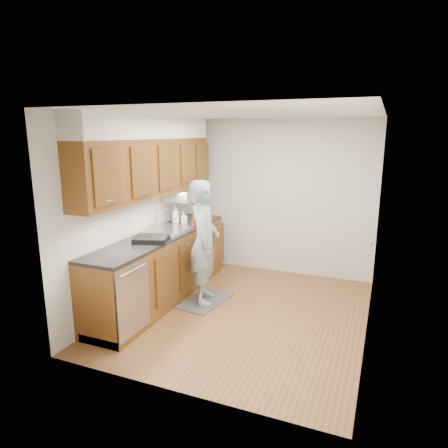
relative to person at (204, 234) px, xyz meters
name	(u,v)px	position (x,y,z in m)	size (l,w,h in m)	color
floor	(243,313)	(0.62, -0.14, -0.96)	(3.50, 3.50, 0.00)	brown
ceiling	(246,113)	(0.62, -0.14, 1.54)	(3.50, 3.50, 0.00)	white
wall_left	(141,210)	(-0.88, -0.14, 0.29)	(0.02, 3.50, 2.50)	silver
wall_right	(375,230)	(2.12, -0.14, 0.29)	(0.02, 3.50, 2.50)	silver
wall_back	(281,198)	(0.62, 1.61, 0.29)	(3.00, 0.02, 2.50)	silver
counter	(162,266)	(-0.58, -0.14, -0.47)	(0.64, 2.80, 1.30)	brown
upper_cabinets	(151,158)	(-0.72, -0.09, 0.99)	(0.47, 2.80, 1.21)	brown
closet_door	(373,243)	(2.10, 0.16, 0.06)	(0.02, 1.22, 2.05)	silver
floor_mat	(205,301)	(0.00, 0.00, -0.95)	(0.47, 0.80, 0.02)	#5F5F62
person	(204,234)	(0.00, 0.00, 0.00)	(0.67, 0.45, 1.89)	#8BA0A9
soap_bottle_a	(176,214)	(-0.70, 0.49, 0.12)	(0.11, 0.11, 0.29)	white
soap_bottle_b	(184,218)	(-0.59, 0.53, 0.07)	(0.09, 0.09, 0.19)	white
soap_bottle_c	(197,215)	(-0.53, 0.86, 0.06)	(0.12, 0.12, 0.16)	white
soda_can	(194,223)	(-0.33, 0.38, 0.04)	(0.07, 0.07, 0.13)	#9E2A1B
steel_can	(203,219)	(-0.34, 0.69, 0.05)	(0.07, 0.07, 0.13)	#A5A5AA
dish_rack	(151,239)	(-0.50, -0.52, 0.01)	(0.41, 0.35, 0.06)	black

